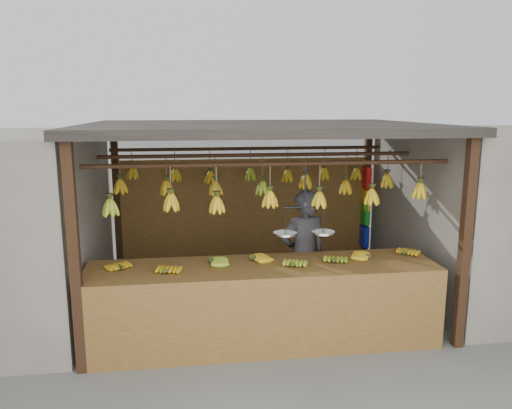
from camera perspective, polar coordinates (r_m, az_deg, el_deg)
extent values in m
plane|color=#5B5B57|center=(6.85, 0.35, -11.22)|extent=(80.00, 80.00, 0.00)
cube|color=black|center=(5.11, -20.00, -6.12)|extent=(0.10, 0.10, 2.30)
cube|color=black|center=(5.77, 22.76, -4.37)|extent=(0.10, 0.10, 2.30)
cube|color=black|center=(7.98, -15.58, 0.22)|extent=(0.10, 0.10, 2.30)
cube|color=black|center=(8.42, 12.47, 0.92)|extent=(0.10, 0.10, 2.30)
cube|color=black|center=(6.34, 0.37, 8.82)|extent=(4.30, 3.30, 0.10)
cylinder|color=black|center=(5.38, 1.88, 4.66)|extent=(4.00, 0.05, 0.05)
cylinder|color=black|center=(6.36, 0.37, 5.67)|extent=(4.00, 0.05, 0.05)
cylinder|color=black|center=(7.35, -0.74, 6.41)|extent=(4.00, 0.05, 0.05)
cube|color=brown|center=(8.01, -1.16, -1.16)|extent=(4.00, 0.06, 1.80)
cube|color=brown|center=(5.51, 0.79, -7.33)|extent=(3.84, 0.85, 0.08)
cube|color=brown|center=(5.27, 1.49, -13.02)|extent=(3.84, 0.04, 0.90)
cube|color=black|center=(5.37, -18.71, -13.61)|extent=(0.07, 0.07, 0.82)
cube|color=black|center=(5.88, 19.56, -11.46)|extent=(0.07, 0.07, 0.82)
cube|color=black|center=(6.06, -17.38, -10.66)|extent=(0.07, 0.07, 0.82)
cube|color=black|center=(6.51, 16.52, -9.06)|extent=(0.07, 0.07, 0.82)
ellipsoid|color=gold|center=(5.49, -15.05, -7.02)|extent=(0.28, 0.30, 0.06)
ellipsoid|color=gold|center=(5.27, -10.18, -7.61)|extent=(0.23, 0.27, 0.06)
ellipsoid|color=#92A523|center=(5.52, -5.12, -6.57)|extent=(0.24, 0.18, 0.06)
ellipsoid|color=gold|center=(5.60, -0.17, -6.27)|extent=(0.29, 0.25, 0.06)
ellipsoid|color=#92A523|center=(5.41, 4.38, -6.96)|extent=(0.25, 0.29, 0.06)
ellipsoid|color=#92A523|center=(5.59, 9.06, -6.44)|extent=(0.25, 0.28, 0.06)
ellipsoid|color=gold|center=(5.84, 12.71, -5.81)|extent=(0.30, 0.27, 0.06)
ellipsoid|color=gold|center=(6.07, 16.74, -5.38)|extent=(0.29, 0.30, 0.06)
ellipsoid|color=#92A523|center=(5.42, -16.31, -0.34)|extent=(0.16, 0.16, 0.28)
ellipsoid|color=gold|center=(5.33, -9.67, 0.23)|extent=(0.16, 0.16, 0.28)
ellipsoid|color=gold|center=(5.38, -4.50, -0.04)|extent=(0.16, 0.16, 0.28)
ellipsoid|color=gold|center=(5.43, 1.61, 0.62)|extent=(0.16, 0.16, 0.28)
ellipsoid|color=gold|center=(5.56, 7.23, 0.51)|extent=(0.16, 0.16, 0.28)
ellipsoid|color=gold|center=(5.77, 13.10, 0.86)|extent=(0.16, 0.16, 0.28)
ellipsoid|color=gold|center=(5.98, 18.21, 1.49)|extent=(0.16, 0.16, 0.28)
ellipsoid|color=gold|center=(6.44, -15.24, 2.01)|extent=(0.16, 0.16, 0.28)
ellipsoid|color=gold|center=(6.40, -10.17, 1.89)|extent=(0.16, 0.16, 0.28)
ellipsoid|color=gold|center=(6.36, -4.65, 1.87)|extent=(0.16, 0.16, 0.28)
ellipsoid|color=#92A523|center=(6.41, 0.74, 1.89)|extent=(0.16, 0.16, 0.28)
ellipsoid|color=gold|center=(6.54, 5.70, 2.61)|extent=(0.16, 0.16, 0.28)
ellipsoid|color=gold|center=(6.63, 10.20, 1.96)|extent=(0.16, 0.16, 0.28)
ellipsoid|color=gold|center=(6.85, 14.75, 2.64)|extent=(0.16, 0.16, 0.28)
ellipsoid|color=gold|center=(7.42, -13.92, 3.52)|extent=(0.16, 0.16, 0.28)
ellipsoid|color=gold|center=(7.30, -9.23, 3.32)|extent=(0.16, 0.16, 0.28)
ellipsoid|color=gold|center=(7.36, -5.25, 3.11)|extent=(0.16, 0.16, 0.28)
ellipsoid|color=#92A523|center=(7.41, -0.63, 3.46)|extent=(0.16, 0.16, 0.28)
ellipsoid|color=gold|center=(7.45, 3.63, 3.27)|extent=(0.16, 0.16, 0.28)
ellipsoid|color=gold|center=(7.61, 7.80, 3.47)|extent=(0.16, 0.16, 0.28)
ellipsoid|color=gold|center=(7.81, 11.38, 3.46)|extent=(0.16, 0.16, 0.28)
cylinder|color=black|center=(5.49, 5.63, 2.19)|extent=(0.02, 0.02, 0.48)
cylinder|color=black|center=(5.53, 5.59, -0.29)|extent=(0.47, 0.03, 0.02)
cylinder|color=silver|center=(5.55, 3.35, -3.38)|extent=(0.25, 0.25, 0.02)
cylinder|color=silver|center=(5.65, 7.68, -3.22)|extent=(0.25, 0.25, 0.02)
imported|color=#262628|center=(6.10, 5.42, -5.92)|extent=(0.68, 0.53, 1.64)
cube|color=red|center=(8.21, 12.54, 3.04)|extent=(0.08, 0.26, 0.34)
cube|color=yellow|center=(8.27, 12.43, 0.56)|extent=(0.08, 0.26, 0.34)
cube|color=#199926|center=(8.31, 12.37, -1.02)|extent=(0.08, 0.26, 0.34)
cube|color=#1426BF|center=(8.40, 12.26, -3.53)|extent=(0.08, 0.26, 0.34)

